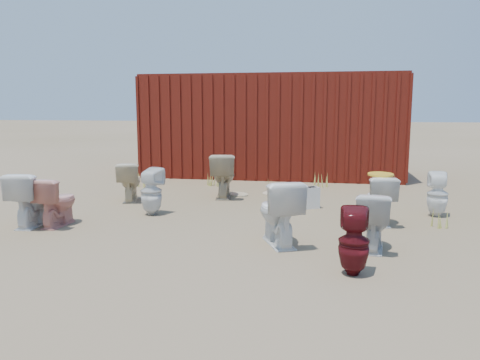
% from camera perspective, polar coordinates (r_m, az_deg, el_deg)
% --- Properties ---
extents(ground, '(100.00, 100.00, 0.00)m').
position_cam_1_polar(ground, '(6.65, -0.91, -5.47)').
color(ground, brown).
rests_on(ground, ground).
extents(shipping_container, '(6.00, 2.40, 2.40)m').
position_cam_1_polar(shipping_container, '(11.60, 4.01, 6.62)').
color(shipping_container, '#4B180C').
rests_on(shipping_container, ground).
extents(toilet_front_a, '(0.49, 0.78, 0.76)m').
position_cam_1_polar(toilet_front_a, '(7.14, -24.09, -2.12)').
color(toilet_front_a, white).
rests_on(toilet_front_a, ground).
extents(toilet_front_pink, '(0.41, 0.69, 0.69)m').
position_cam_1_polar(toilet_front_pink, '(7.02, -21.45, -2.46)').
color(toilet_front_pink, '#E29383').
rests_on(toilet_front_pink, ground).
extents(toilet_front_c, '(0.72, 0.89, 0.80)m').
position_cam_1_polar(toilet_front_c, '(5.66, 4.71, -3.90)').
color(toilet_front_c, white).
rests_on(toilet_front_c, ground).
extents(toilet_front_maroon, '(0.32, 0.33, 0.68)m').
position_cam_1_polar(toilet_front_maroon, '(4.77, 13.72, -7.31)').
color(toilet_front_maroon, '#560E13').
rests_on(toilet_front_maroon, ground).
extents(toilet_front_e, '(0.47, 0.72, 0.68)m').
position_cam_1_polar(toilet_front_e, '(5.66, 15.96, -4.81)').
color(toilet_front_e, silver).
rests_on(toilet_front_e, ground).
extents(toilet_back_a, '(0.40, 0.40, 0.73)m').
position_cam_1_polar(toilet_back_a, '(7.32, -10.75, -1.40)').
color(toilet_back_a, white).
rests_on(toilet_back_a, ground).
extents(toilet_back_beige_left, '(0.55, 0.76, 0.69)m').
position_cam_1_polar(toilet_back_beige_left, '(8.49, -13.32, -0.20)').
color(toilet_back_beige_left, beige).
rests_on(toilet_back_beige_left, ground).
extents(toilet_back_beige_right, '(0.57, 0.86, 0.82)m').
position_cam_1_polar(toilet_back_beige_right, '(8.59, -2.08, 0.56)').
color(toilet_back_beige_right, '#C0B08C').
rests_on(toilet_back_beige_right, ground).
extents(toilet_back_yellowlid, '(0.45, 0.72, 0.70)m').
position_cam_1_polar(toilet_back_yellowlid, '(6.92, 16.63, -2.31)').
color(toilet_back_yellowlid, silver).
rests_on(toilet_back_yellowlid, ground).
extents(toilet_back_e, '(0.33, 0.34, 0.68)m').
position_cam_1_polar(toilet_back_e, '(7.69, 22.94, -1.63)').
color(toilet_back_e, white).
rests_on(toilet_back_e, ground).
extents(yellow_lid, '(0.35, 0.44, 0.02)m').
position_cam_1_polar(yellow_lid, '(6.86, 16.77, 0.66)').
color(yellow_lid, yellow).
rests_on(yellow_lid, toilet_back_yellowlid).
extents(loose_tank, '(0.53, 0.42, 0.35)m').
position_cam_1_polar(loose_tank, '(7.74, 7.78, -2.18)').
color(loose_tank, silver).
rests_on(loose_tank, ground).
extents(loose_lid_near, '(0.48, 0.57, 0.02)m').
position_cam_1_polar(loose_lid_near, '(9.00, 4.00, -1.63)').
color(loose_lid_near, beige).
rests_on(loose_lid_near, ground).
extents(loose_lid_far, '(0.58, 0.59, 0.02)m').
position_cam_1_polar(loose_lid_far, '(8.88, -0.30, -1.75)').
color(loose_lid_far, '#C7BA90').
rests_on(loose_lid_far, ground).
extents(weed_clump_a, '(0.36, 0.36, 0.33)m').
position_cam_1_polar(weed_clump_a, '(10.04, -11.76, 0.19)').
color(weed_clump_a, '#B0B247').
rests_on(weed_clump_a, ground).
extents(weed_clump_b, '(0.32, 0.32, 0.32)m').
position_cam_1_polar(weed_clump_b, '(8.71, 4.42, -1.01)').
color(weed_clump_b, '#B0B247').
rests_on(weed_clump_b, ground).
extents(weed_clump_c, '(0.36, 0.36, 0.34)m').
position_cam_1_polar(weed_clump_c, '(9.63, 17.35, -0.36)').
color(weed_clump_c, '#B0B247').
rests_on(weed_clump_c, ground).
extents(weed_clump_d, '(0.30, 0.30, 0.27)m').
position_cam_1_polar(weed_clump_d, '(9.84, -3.43, 0.01)').
color(weed_clump_d, '#B0B247').
rests_on(weed_clump_d, ground).
extents(weed_clump_e, '(0.34, 0.34, 0.28)m').
position_cam_1_polar(weed_clump_e, '(9.94, 9.86, -0.01)').
color(weed_clump_e, '#B0B247').
rests_on(weed_clump_e, ground).
extents(weed_clump_f, '(0.28, 0.28, 0.26)m').
position_cam_1_polar(weed_clump_f, '(7.03, 23.60, -4.33)').
color(weed_clump_f, '#B0B247').
rests_on(weed_clump_f, ground).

